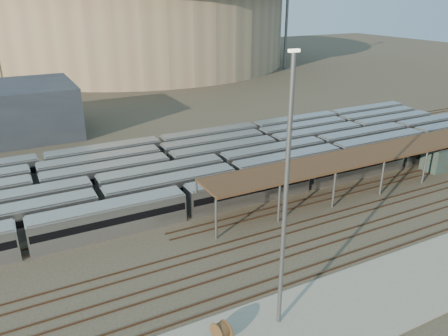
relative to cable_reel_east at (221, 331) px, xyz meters
name	(u,v)px	position (x,y,z in m)	size (l,w,h in m)	color
ground	(280,227)	(14.78, 13.22, -1.00)	(420.00, 420.00, 0.00)	#383026
apron	(330,315)	(9.78, -1.78, -0.90)	(50.00, 9.00, 0.20)	gray
subway_trains	(187,169)	(10.49, 31.72, 0.80)	(121.45, 23.90, 3.60)	#A5A4A9
inspection_shed	(392,151)	(36.78, 17.22, 3.98)	(60.30, 6.00, 5.30)	#5A5A5F
empty_tracks	(306,246)	(14.78, 8.22, -0.91)	(170.00, 9.62, 0.18)	#4C3323
stadium	(134,20)	(39.78, 153.22, 15.47)	(124.00, 124.00, 32.50)	gray
floodlight_2	(287,11)	(84.78, 113.22, 19.65)	(4.00, 1.00, 38.40)	#5A5A5F
floodlight_3	(33,9)	(4.78, 173.22, 19.65)	(4.00, 1.00, 38.40)	#5A5A5F
cable_reel_east	(221,331)	(0.00, 0.00, 0.00)	(1.61, 1.61, 0.89)	#533421
yard_light_pole	(285,201)	(5.27, -0.45, 10.59)	(0.80, 0.36, 22.62)	#5A5A5F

